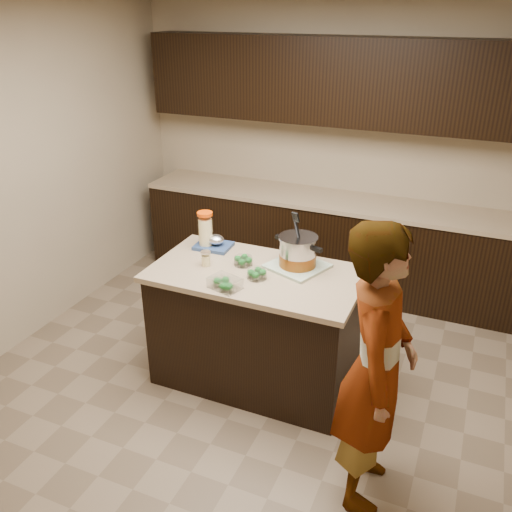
{
  "coord_description": "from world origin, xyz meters",
  "views": [
    {
      "loc": [
        1.32,
        -3.06,
        2.59
      ],
      "look_at": [
        0.0,
        0.0,
        1.02
      ],
      "focal_mm": 38.0,
      "sensor_mm": 36.0,
      "label": 1
    }
  ],
  "objects_px": {
    "island": "(256,327)",
    "lemonade_pitcher": "(206,232)",
    "person": "(376,370)",
    "stock_pot": "(298,253)"
  },
  "relations": [
    {
      "from": "island",
      "to": "lemonade_pitcher",
      "type": "relative_size",
      "value": 5.2
    },
    {
      "from": "island",
      "to": "lemonade_pitcher",
      "type": "xyz_separation_m",
      "value": [
        -0.51,
        0.22,
        0.58
      ]
    },
    {
      "from": "person",
      "to": "island",
      "type": "bearing_deg",
      "value": 48.42
    },
    {
      "from": "island",
      "to": "lemonade_pitcher",
      "type": "height_order",
      "value": "lemonade_pitcher"
    },
    {
      "from": "lemonade_pitcher",
      "to": "person",
      "type": "bearing_deg",
      "value": -31.53
    },
    {
      "from": "lemonade_pitcher",
      "to": "person",
      "type": "xyz_separation_m",
      "value": [
        1.49,
        -0.91,
        -0.19
      ]
    },
    {
      "from": "stock_pot",
      "to": "lemonade_pitcher",
      "type": "height_order",
      "value": "stock_pot"
    },
    {
      "from": "stock_pot",
      "to": "person",
      "type": "height_order",
      "value": "person"
    },
    {
      "from": "stock_pot",
      "to": "person",
      "type": "relative_size",
      "value": 0.23
    },
    {
      "from": "island",
      "to": "lemonade_pitcher",
      "type": "bearing_deg",
      "value": 156.16
    }
  ]
}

